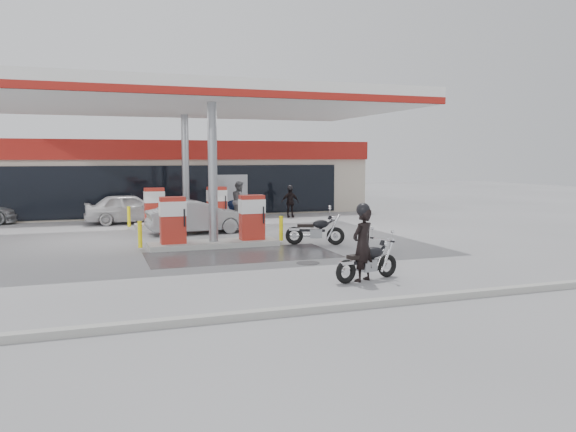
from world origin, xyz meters
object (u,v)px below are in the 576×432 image
Objects in this scene: hatchback_silver at (198,217)px; sedan_white at (130,208)px; biker_main at (363,245)px; pump_island_near at (213,226)px; parked_motorcycle at (316,231)px; main_motorcycle at (368,263)px; parked_car_right at (250,201)px; pump_island_far at (186,211)px; biker_walking at (290,202)px; attendant at (240,201)px.

sedan_white is at bearing 23.58° from hatchback_silver.
biker_main is at bearing -163.47° from sedan_white.
pump_island_near reaches higher than parked_motorcycle.
pump_island_near is at bearing -97.00° from biker_main.
parked_car_right reaches higher than main_motorcycle.
pump_island_near is at bearing -90.00° from pump_island_far.
biker_main is 1.18× the size of biker_walking.
pump_island_near is 3.24× the size of biker_walking.
pump_island_far is at bearing 90.00° from pump_island_near.
biker_walking is at bearing -91.07° from sedan_white.
sedan_white is 5.19m from hatchback_silver.
hatchback_silver is at bearing 127.62° from parked_car_right.
pump_island_far reaches higher than biker_walking.
attendant is at bearing 30.16° from pump_island_far.
main_motorcycle is 0.48× the size of hatchback_silver.
hatchback_silver is 7.28m from biker_walking.
parked_car_right is at bearing 68.64° from pump_island_near.
attendant is (0.48, 14.40, 0.05)m from biker_main.
attendant is 0.43× the size of parked_car_right.
sedan_white is at bearing -175.98° from biker_walking.
attendant is 4.16m from parked_car_right.
main_motorcycle is 18.27m from parked_car_right.
pump_island_near is 6.00m from pump_island_far.
pump_island_near is at bearing -169.58° from parked_motorcycle.
main_motorcycle is 15.65m from sedan_white.
hatchback_silver is (0.10, -2.40, -0.03)m from pump_island_far.
sedan_white is (-4.73, 14.91, -0.22)m from biker_main.
pump_island_near is 2.62× the size of main_motorcycle.
biker_main is 0.95× the size of attendant.
biker_main is 18.34m from parked_car_right.
pump_island_far is 12.94m from biker_main.
hatchback_silver is at bearing 88.45° from pump_island_near.
biker_main reaches higher than main_motorcycle.
parked_car_right is 3.54m from biker_walking.
biker_main reaches higher than parked_car_right.
biker_main is (-0.19, -0.05, 0.48)m from main_motorcycle.
biker_main is at bearing -77.40° from parked_motorcycle.
parked_motorcycle is at bearing -171.85° from attendant.
hatchback_silver is 0.90× the size of parked_car_right.
main_motorcycle is 1.00× the size of attendant.
attendant is (5.21, -0.51, 0.27)m from sedan_white.
biker_walking is (3.13, 14.86, 0.34)m from main_motorcycle.
hatchback_silver is (-2.51, 10.26, 0.22)m from main_motorcycle.
biker_main is at bearing -178.88° from main_motorcycle.
pump_island_far is 3.37m from attendant.
attendant is 2.88m from biker_walking.
pump_island_far is at bearing -106.05° from biker_main.
main_motorcycle is 15.19m from biker_walking.
hatchback_silver reaches higher than parked_motorcycle.
parked_car_right is (0.96, 12.32, 0.15)m from parked_motorcycle.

